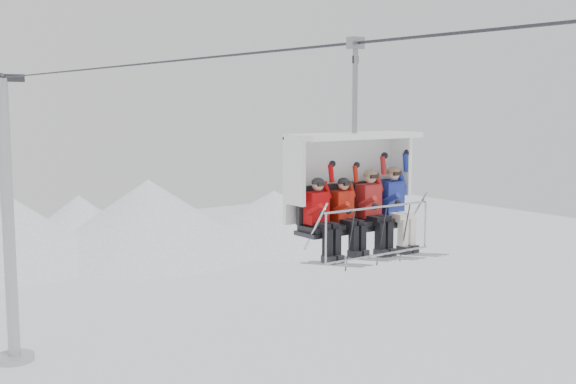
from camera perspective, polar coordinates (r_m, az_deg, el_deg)
lift_tower_right at (r=36.01m, az=-21.17°, el=-3.65°), size 2.00×1.80×13.48m
haul_cable at (r=15.24m, az=0.00°, el=11.18°), size 0.06×50.00×0.06m
chairlift_carrier at (r=13.74m, az=4.86°, el=0.92°), size 2.69×1.17×3.98m
skier_far_left at (r=12.97m, az=2.60°, el=-1.85°), size 0.40×1.69×1.60m
skier_center_left at (r=13.35m, az=4.64°, el=-1.68°), size 0.38×1.69×1.54m
skier_center_right at (r=13.79m, az=6.70°, el=-1.21°), size 0.43×1.69×1.71m
skier_far_right at (r=14.21m, az=8.47°, el=-0.95°), size 0.45×1.69×1.75m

